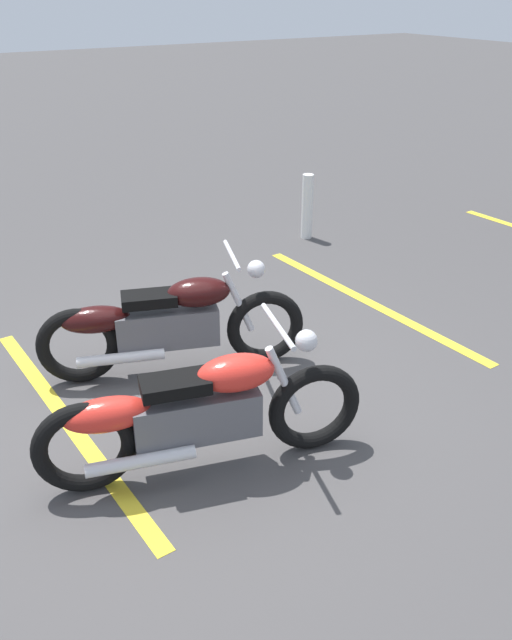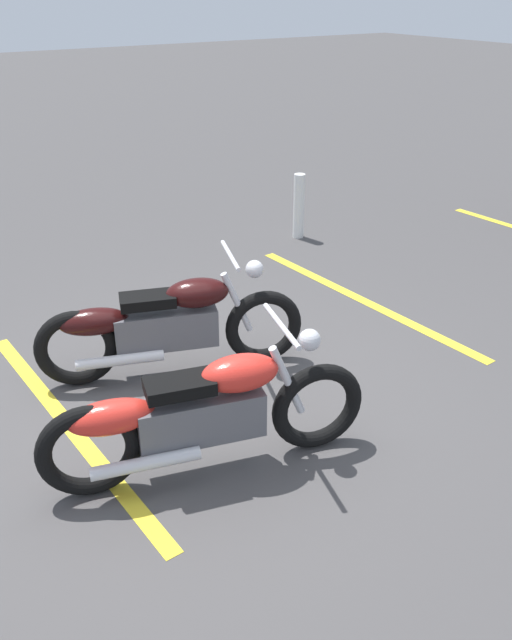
# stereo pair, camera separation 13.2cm
# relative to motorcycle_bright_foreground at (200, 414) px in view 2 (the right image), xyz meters

# --- Properties ---
(ground_plane) EXTENTS (60.00, 60.00, 0.00)m
(ground_plane) POSITION_rel_motorcycle_bright_foreground_xyz_m (0.25, 0.61, -0.46)
(ground_plane) COLOR #474444
(motorcycle_bright_foreground) EXTENTS (2.18, 0.78, 1.04)m
(motorcycle_bright_foreground) POSITION_rel_motorcycle_bright_foreground_xyz_m (0.00, 0.00, 0.00)
(motorcycle_bright_foreground) COLOR black
(motorcycle_bright_foreground) RESTS_ON ground
(motorcycle_dark_foreground) EXTENTS (2.14, 0.88, 1.04)m
(motorcycle_dark_foreground) POSITION_rel_motorcycle_bright_foreground_xyz_m (0.36, 1.25, 0.00)
(motorcycle_dark_foreground) COLOR black
(motorcycle_dark_foreground) RESTS_ON ground
(bollard_post) EXTENTS (0.14, 0.14, 0.83)m
(bollard_post) POSITION_rel_motorcycle_bright_foreground_xyz_m (3.28, 3.34, -0.05)
(bollard_post) COLOR white
(bollard_post) RESTS_ON ground
(parking_stripe_near) EXTENTS (0.31, 3.20, 0.01)m
(parking_stripe_near) POSITION_rel_motorcycle_bright_foreground_xyz_m (-0.60, 1.01, -0.46)
(parking_stripe_near) COLOR yellow
(parking_stripe_near) RESTS_ON ground
(parking_stripe_mid) EXTENTS (0.31, 3.20, 0.01)m
(parking_stripe_mid) POSITION_rel_motorcycle_bright_foreground_xyz_m (2.71, 1.44, -0.46)
(parking_stripe_mid) COLOR yellow
(parking_stripe_mid) RESTS_ON ground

